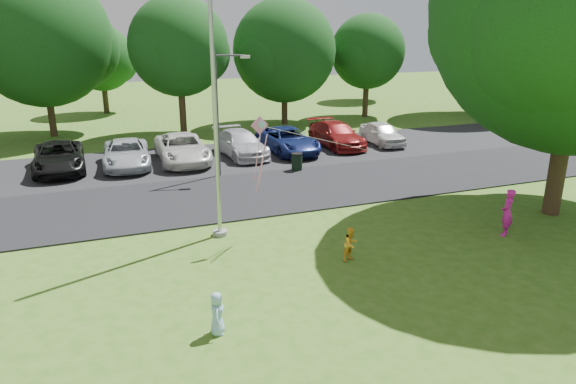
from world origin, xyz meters
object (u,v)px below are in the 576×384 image
object	(u,v)px
street_lamp	(222,104)
kite	(269,141)
woman	(507,212)
child_blue	(217,313)
flagpole	(215,113)
child_yellow	(351,244)
trash_can	(297,162)

from	to	relation	value
street_lamp	kite	xyz separation A→B (m)	(-0.47, -7.96, -0.08)
woman	child_blue	world-z (taller)	woman
flagpole	kite	world-z (taller)	flagpole
street_lamp	woman	world-z (taller)	street_lamp
child_yellow	kite	size ratio (longest dim) A/B	0.13
flagpole	child_yellow	size ratio (longest dim) A/B	9.45
child_blue	kite	bearing A→B (deg)	-13.69
trash_can	street_lamp	bearing A→B (deg)	174.67
kite	child_yellow	bearing A→B (deg)	-61.38
child_blue	street_lamp	bearing A→B (deg)	2.62
trash_can	woman	distance (m)	10.74
street_lamp	trash_can	bearing A→B (deg)	8.14
trash_can	child_yellow	bearing A→B (deg)	-102.77
street_lamp	trash_can	size ratio (longest dim) A/B	6.40
woman	kite	world-z (taller)	kite
child_blue	kite	distance (m)	6.31
flagpole	kite	bearing A→B (deg)	-32.61
flagpole	child_blue	distance (m)	6.97
flagpole	kite	size ratio (longest dim) A/B	1.23
child_blue	child_yellow	bearing A→B (deg)	-45.34
flagpole	street_lamp	size ratio (longest dim) A/B	1.75
street_lamp	woman	bearing A→B (deg)	-42.27
child_yellow	kite	world-z (taller)	kite
flagpole	kite	distance (m)	1.92
flagpole	child_yellow	distance (m)	5.91
child_yellow	flagpole	bearing A→B (deg)	112.99
flagpole	kite	xyz separation A→B (m)	(1.46, -0.94, -0.81)
child_yellow	child_blue	xyz separation A→B (m)	(-4.68, -2.40, -0.01)
trash_can	child_blue	world-z (taller)	child_blue
flagpole	woman	bearing A→B (deg)	-20.79
kite	child_blue	bearing A→B (deg)	-128.61
street_lamp	trash_can	xyz separation A→B (m)	(3.56, -0.33, -2.98)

